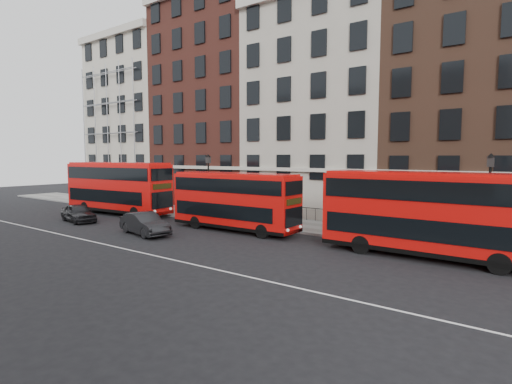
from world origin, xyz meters
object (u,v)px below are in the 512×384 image
Objects in this scene: bus_a at (118,187)px; bus_b at (234,200)px; bus_c at (426,212)px; car_rear at (78,213)px; car_front at (145,224)px.

bus_b is at bearing -3.99° from bus_a.
bus_c is (26.64, 0.00, -0.13)m from bus_a.
bus_a is 2.69× the size of car_rear.
bus_a is 1.07× the size of bus_c.
bus_a is at bearing 179.49° from bus_b.
bus_a reaches higher than car_front.
car_rear is (-25.53, -4.49, -1.68)m from bus_c.
car_rear is (-12.65, -4.49, -1.49)m from bus_b.
bus_a reaches higher than bus_b.
bus_c reaches higher than car_front.
bus_b is (13.76, 0.00, -0.33)m from bus_a.
bus_c is 17.56m from car_front.
bus_a is 4.96m from car_rear.
car_front is at bearing -164.22° from bus_c.
bus_b is 2.15× the size of car_front.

